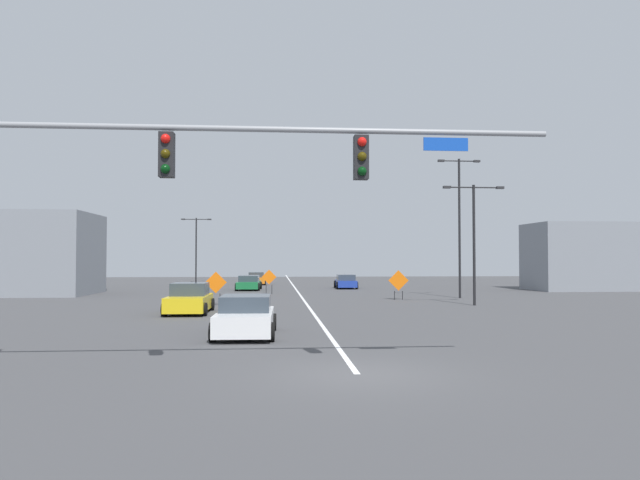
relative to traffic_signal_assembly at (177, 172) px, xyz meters
name	(u,v)px	position (x,y,z in m)	size (l,w,h in m)	color
ground	(357,374)	(4.24, 0.01, -4.76)	(144.42, 144.42, 0.00)	#444447
road_centre_stripe	(295,288)	(4.24, 40.13, -4.76)	(0.16, 80.23, 0.01)	white
traffic_signal_assembly	(177,172)	(0.00, 0.00, 0.00)	(13.81, 0.44, 6.36)	gray
street_lamp_far_left	(474,232)	(13.92, 19.41, -0.52)	(3.62, 0.24, 7.03)	black
street_lamp_near_right	(459,218)	(15.05, 25.53, 0.78)	(2.97, 0.24, 9.62)	black
street_lamp_near_left	(196,244)	(-6.28, 51.66, -0.45)	(3.30, 0.24, 7.19)	black
construction_sign_left_shoulder	(216,284)	(-1.08, 20.56, -3.53)	(1.24, 0.30, 1.96)	orange
construction_sign_median_near	(269,279)	(1.93, 31.00, -3.57)	(1.12, 0.14, 1.87)	orange
construction_sign_median_far	(398,282)	(10.49, 24.27, -3.56)	(1.34, 0.14, 1.95)	orange
car_yellow_mid	(190,299)	(-1.92, 15.90, -4.07)	(2.14, 4.30, 1.51)	gold
car_green_distant	(249,283)	(0.15, 37.10, -4.16)	(2.19, 4.46, 1.24)	#196B38
car_white_far	(246,317)	(1.27, 7.17, -4.10)	(2.21, 4.36, 1.41)	white
car_blue_near	(346,282)	(8.80, 38.90, -4.15)	(2.05, 4.16, 1.26)	#1E389E
car_orange_approaching	(256,279)	(0.46, 47.25, -4.16)	(2.06, 3.90, 1.28)	orange
roadside_building_west	(43,254)	(-15.10, 31.75, -1.69)	(7.34, 7.43, 6.14)	gray
roadside_building_east	(591,257)	(29.56, 34.49, -1.89)	(10.42, 5.59, 5.74)	gray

